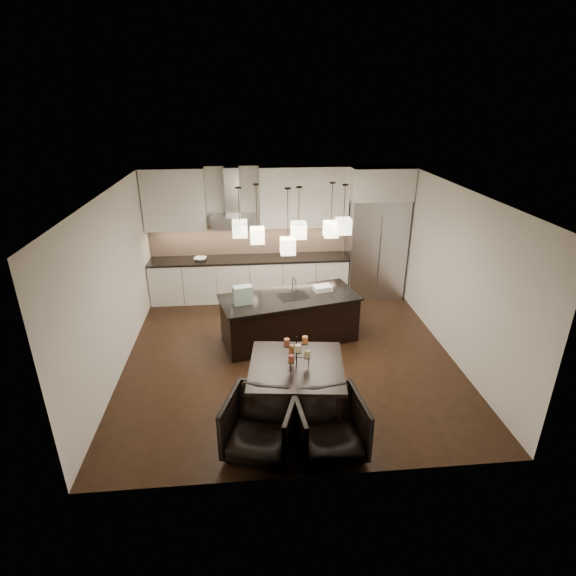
{
  "coord_description": "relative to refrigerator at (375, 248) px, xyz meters",
  "views": [
    {
      "loc": [
        -0.64,
        -6.68,
        4.11
      ],
      "look_at": [
        0.0,
        0.2,
        1.15
      ],
      "focal_mm": 28.0,
      "sensor_mm": 36.0,
      "label": 1
    }
  ],
  "objects": [
    {
      "name": "fruit_bowl",
      "position": [
        -3.75,
        0.0,
        -0.12
      ],
      "size": [
        0.29,
        0.29,
        0.06
      ],
      "primitive_type": "imported",
      "rotation": [
        0.0,
        0.0,
        -0.13
      ],
      "color": "silver",
      "rests_on": "countertop"
    },
    {
      "name": "candle_b",
      "position": [
        -2.2,
        -3.8,
        -0.13
      ],
      "size": [
        0.09,
        0.09,
        0.1
      ],
      "primitive_type": "cylinder",
      "rotation": [
        0.0,
        0.0,
        -0.12
      ],
      "color": "#C47132",
      "rests_on": "candelabra"
    },
    {
      "name": "pendant_f",
      "position": [
        -2.09,
        -2.08,
        0.78
      ],
      "size": [
        0.24,
        0.24,
        0.26
      ],
      "primitive_type": "cube",
      "color": "beige",
      "rests_on": "ceiling"
    },
    {
      "name": "candle_e",
      "position": [
        -2.28,
        -3.89,
        0.03
      ],
      "size": [
        0.09,
        0.09,
        0.1
      ],
      "primitive_type": "cylinder",
      "rotation": [
        0.0,
        0.0,
        -0.12
      ],
      "color": "brown",
      "rests_on": "candelabra"
    },
    {
      "name": "backsplash",
      "position": [
        -2.73,
        0.35,
        0.16
      ],
      "size": [
        4.21,
        0.02,
        0.63
      ],
      "primitive_type": "cube",
      "color": "tan",
      "rests_on": "countertop"
    },
    {
      "name": "wall_front",
      "position": [
        -2.1,
        -5.14,
        0.32
      ],
      "size": [
        5.5,
        0.02,
        2.8
      ],
      "primitive_type": "cube",
      "color": "silver",
      "rests_on": "ground"
    },
    {
      "name": "pendant_b",
      "position": [
        -2.58,
        -1.68,
        0.86
      ],
      "size": [
        0.24,
        0.24,
        0.26
      ],
      "primitive_type": "cube",
      "color": "beige",
      "rests_on": "ceiling"
    },
    {
      "name": "refrigerator",
      "position": [
        0.0,
        0.0,
        0.0
      ],
      "size": [
        1.2,
        0.72,
        2.15
      ],
      "primitive_type": "cube",
      "color": "#B7B7BA",
      "rests_on": "floor"
    },
    {
      "name": "ceiling",
      "position": [
        -2.1,
        -2.38,
        1.73
      ],
      "size": [
        5.5,
        5.5,
        0.02
      ],
      "primitive_type": "cube",
      "color": "white",
      "rests_on": "wall_back"
    },
    {
      "name": "wall_left",
      "position": [
        -4.86,
        -2.38,
        0.32
      ],
      "size": [
        0.02,
        5.5,
        2.8
      ],
      "primitive_type": "cube",
      "color": "silver",
      "rests_on": "ground"
    },
    {
      "name": "faucet",
      "position": [
        -1.98,
        -1.77,
        -0.04
      ],
      "size": [
        0.14,
        0.24,
        0.36
      ],
      "primitive_type": null,
      "rotation": [
        0.0,
        0.0,
        0.23
      ],
      "color": "silver",
      "rests_on": "island_top"
    },
    {
      "name": "armchair_right",
      "position": [
        -1.83,
        -4.73,
        -0.69
      ],
      "size": [
        0.91,
        0.93,
        0.77
      ],
      "primitive_type": "imported",
      "rotation": [
        0.0,
        0.0,
        0.11
      ],
      "color": "black",
      "rests_on": "floor"
    },
    {
      "name": "candle_c",
      "position": [
        -2.23,
        -4.04,
        -0.13
      ],
      "size": [
        0.09,
        0.09,
        0.1
      ],
      "primitive_type": "cylinder",
      "rotation": [
        0.0,
        0.0,
        -0.12
      ],
      "color": "brown",
      "rests_on": "candelabra"
    },
    {
      "name": "fridge_panel",
      "position": [
        0.0,
        0.0,
        1.4
      ],
      "size": [
        1.26,
        0.72,
        0.65
      ],
      "primitive_type": "cube",
      "color": "silver",
      "rests_on": "refrigerator"
    },
    {
      "name": "candle_d",
      "position": [
        -2.03,
        -3.85,
        0.03
      ],
      "size": [
        0.09,
        0.09,
        0.1
      ],
      "primitive_type": "cylinder",
      "rotation": [
        0.0,
        0.0,
        -0.12
      ],
      "color": "#C47132",
      "rests_on": "candelabra"
    },
    {
      "name": "food_container",
      "position": [
        -1.42,
        -1.68,
        -0.17
      ],
      "size": [
        0.36,
        0.29,
        0.09
      ],
      "primitive_type": "cube",
      "rotation": [
        0.0,
        0.0,
        0.23
      ],
      "color": "silver",
      "rests_on": "island_top"
    },
    {
      "name": "pendant_e",
      "position": [
        -1.14,
        -1.86,
        1.03
      ],
      "size": [
        0.24,
        0.24,
        0.26
      ],
      "primitive_type": "cube",
      "color": "beige",
      "rests_on": "ceiling"
    },
    {
      "name": "wall_back",
      "position": [
        -2.1,
        0.38,
        0.32
      ],
      "size": [
        5.5,
        0.02,
        2.8
      ],
      "primitive_type": "cube",
      "color": "silver",
      "rests_on": "ground"
    },
    {
      "name": "pendant_c",
      "position": [
        -1.91,
        -1.99,
        1.02
      ],
      "size": [
        0.24,
        0.24,
        0.26
      ],
      "primitive_type": "cube",
      "color": "beige",
      "rests_on": "ceiling"
    },
    {
      "name": "floor",
      "position": [
        -2.1,
        -2.38,
        -1.08
      ],
      "size": [
        5.5,
        5.5,
        0.02
      ],
      "primitive_type": "cube",
      "color": "black",
      "rests_on": "ground"
    },
    {
      "name": "hood_canopy",
      "position": [
        -3.03,
        0.1,
        0.65
      ],
      "size": [
        0.9,
        0.52,
        0.24
      ],
      "primitive_type": "cube",
      "color": "#B7B7BA",
      "rests_on": "wall_back"
    },
    {
      "name": "tote_bag",
      "position": [
        -2.86,
        -2.11,
        -0.06
      ],
      "size": [
        0.35,
        0.24,
        0.32
      ],
      "primitive_type": "cube",
      "rotation": [
        0.0,
        0.0,
        0.23
      ],
      "color": "#285F4D",
      "rests_on": "island_top"
    },
    {
      "name": "dining_table",
      "position": [
        -2.15,
        -3.93,
        -0.7
      ],
      "size": [
        1.4,
        1.4,
        0.76
      ],
      "primitive_type": null,
      "rotation": [
        0.0,
        0.0,
        -0.12
      ],
      "color": "black",
      "rests_on": "floor"
    },
    {
      "name": "countertop",
      "position": [
        -2.73,
        0.05,
        -0.17
      ],
      "size": [
        4.21,
        0.66,
        0.04
      ],
      "primitive_type": "cube",
      "color": "black",
      "rests_on": "lower_cabinets"
    },
    {
      "name": "upper_cab_right",
      "position": [
        -1.55,
        0.19,
        1.1
      ],
      "size": [
        1.85,
        0.35,
        1.25
      ],
      "primitive_type": "cube",
      "color": "silver",
      "rests_on": "wall_back"
    },
    {
      "name": "wall_right",
      "position": [
        0.66,
        -2.38,
        0.32
      ],
      "size": [
        0.02,
        5.5,
        2.8
      ],
      "primitive_type": "cube",
      "color": "silver",
      "rests_on": "ground"
    },
    {
      "name": "candle_f",
      "position": [
        -2.14,
        -4.06,
        0.03
      ],
      "size": [
        0.09,
        0.09,
        0.1
      ],
      "primitive_type": "cylinder",
      "rotation": [
        0.0,
        0.0,
        -0.12
      ],
      "color": "beige",
      "rests_on": "candelabra"
    },
    {
      "name": "armchair_left",
      "position": [
        -2.67,
        -4.63,
        -0.69
      ],
      "size": [
        1.04,
        1.06,
        0.77
      ],
      "primitive_type": "imported",
      "rotation": [
        0.0,
        0.0,
        -0.31
      ],
      "color": "black",
      "rests_on": "floor"
    },
    {
      "name": "island_top",
      "position": [
        -2.05,
        -1.89,
        -0.23
      ],
      "size": [
        2.58,
        1.53,
        0.04
      ],
      "primitive_type": "cube",
      "rotation": [
        0.0,
        0.0,
        0.23
      ],
      "color": "black",
      "rests_on": "island_body"
    },
    {
      "name": "pendant_a",
      "position": [
        -2.86,
        -1.94,
        1.05
      ],
      "size": [
        0.24,
        0.24,
        0.26
      ],
      "primitive_type": "cube",
      "color": "beige",
      "rests_on": "ceiling"
    },
    {
      "name": "hood_chimney",
      "position": [
        -3.03,
        0.21,
        1.24
      ],
      "size": [
        0.3,
        0.28,
        0.96
      ],
      "primitive_type": "cube",
      "color": "#B7B7BA",
      "rests_on": "hood_canopy"
    },
    {
      "name": "upper_cab_left",
      "position": [
        -4.2,
        0.19,
        1.1
      ],
      "size": [
        1.25,
        0.35,
        1.25
      ],
      "primitive_type": "cube",
      "color": "silver",
      "rests_on": "wall_back"
    },
    {
      "name": "candelabra",
      "position": [
        -2.15,
        -3.93,
        -0.09
      ],
      "size": [
        0.4,
        0.4,
        0.45
      ],
      "primitive_type": null,
      "rotation": [
        0.0,
        0.0,
        -0.12
      ],
      "color": "black",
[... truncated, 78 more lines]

